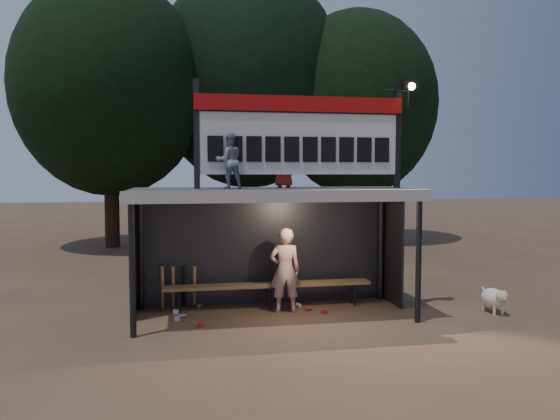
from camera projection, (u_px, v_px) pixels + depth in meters
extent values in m
plane|color=brown|center=(273.00, 315.00, 9.95)|extent=(80.00, 80.00, 0.00)
imported|color=white|center=(285.00, 270.00, 10.15)|extent=(0.60, 0.41, 1.58)
imported|color=gray|center=(229.00, 161.00, 9.48)|extent=(0.53, 0.44, 0.97)
imported|color=#AE1E1A|center=(284.00, 164.00, 10.04)|extent=(0.50, 0.42, 0.88)
cube|color=#3C3C3F|center=(273.00, 192.00, 9.79)|extent=(5.00, 2.00, 0.12)
cube|color=beige|center=(284.00, 196.00, 8.80)|extent=(5.10, 0.06, 0.20)
cylinder|color=black|center=(132.00, 268.00, 8.56)|extent=(0.10, 0.10, 2.20)
cylinder|color=black|center=(419.00, 260.00, 9.42)|extent=(0.10, 0.10, 2.20)
cylinder|color=black|center=(140.00, 252.00, 10.33)|extent=(0.10, 0.10, 2.20)
cylinder|color=black|center=(381.00, 246.00, 11.19)|extent=(0.10, 0.10, 2.20)
cube|color=black|center=(265.00, 248.00, 10.86)|extent=(5.00, 0.04, 2.20)
cube|color=black|center=(133.00, 255.00, 9.92)|extent=(0.04, 1.00, 2.20)
cube|color=black|center=(393.00, 248.00, 10.81)|extent=(0.04, 1.00, 2.20)
cylinder|color=black|center=(265.00, 195.00, 10.78)|extent=(5.00, 0.06, 0.06)
cube|color=black|center=(197.00, 134.00, 9.48)|extent=(0.10, 0.10, 1.90)
cube|color=black|center=(397.00, 137.00, 10.14)|extent=(0.10, 0.10, 1.90)
cube|color=silver|center=(300.00, 135.00, 9.81)|extent=(3.80, 0.08, 1.40)
cube|color=#A80C0C|center=(301.00, 104.00, 9.72)|extent=(3.80, 0.04, 0.28)
cube|color=black|center=(301.00, 112.00, 9.73)|extent=(3.80, 0.02, 0.03)
cube|color=black|center=(215.00, 149.00, 9.51)|extent=(0.27, 0.03, 0.45)
cube|color=black|center=(235.00, 149.00, 9.57)|extent=(0.27, 0.03, 0.45)
cube|color=black|center=(254.00, 149.00, 9.63)|extent=(0.27, 0.03, 0.45)
cube|color=black|center=(273.00, 149.00, 9.69)|extent=(0.27, 0.03, 0.45)
cube|color=black|center=(292.00, 149.00, 9.75)|extent=(0.27, 0.03, 0.45)
cube|color=black|center=(310.00, 149.00, 9.81)|extent=(0.27, 0.03, 0.45)
cube|color=black|center=(328.00, 150.00, 9.87)|extent=(0.27, 0.03, 0.45)
cube|color=black|center=(346.00, 150.00, 9.93)|extent=(0.27, 0.03, 0.45)
cube|color=black|center=(364.00, 150.00, 9.99)|extent=(0.27, 0.03, 0.45)
cube|color=black|center=(382.00, 150.00, 10.05)|extent=(0.27, 0.03, 0.45)
cylinder|color=black|center=(396.00, 90.00, 10.07)|extent=(0.50, 0.04, 0.04)
cylinder|color=black|center=(408.00, 99.00, 10.13)|extent=(0.04, 0.04, 0.30)
cube|color=black|center=(409.00, 85.00, 10.06)|extent=(0.30, 0.22, 0.18)
sphere|color=#FFD88C|center=(411.00, 86.00, 9.98)|extent=(0.14, 0.14, 0.14)
cube|color=olive|center=(268.00, 285.00, 10.46)|extent=(4.00, 0.35, 0.06)
cylinder|color=black|center=(178.00, 302.00, 10.05)|extent=(0.05, 0.05, 0.45)
cylinder|color=black|center=(179.00, 299.00, 10.29)|extent=(0.05, 0.05, 0.45)
cylinder|color=black|center=(269.00, 298.00, 10.36)|extent=(0.05, 0.05, 0.45)
cylinder|color=black|center=(267.00, 295.00, 10.59)|extent=(0.05, 0.05, 0.45)
cylinder|color=black|center=(355.00, 294.00, 10.66)|extent=(0.05, 0.05, 0.45)
cylinder|color=black|center=(351.00, 292.00, 10.90)|extent=(0.05, 0.05, 0.45)
cylinder|color=black|center=(112.00, 193.00, 18.92)|extent=(0.50, 0.50, 3.74)
ellipsoid|color=black|center=(109.00, 87.00, 18.67)|extent=(6.46, 6.46, 7.48)
cylinder|color=black|center=(249.00, 185.00, 21.27)|extent=(0.50, 0.50, 4.18)
ellipsoid|color=black|center=(249.00, 79.00, 20.99)|extent=(7.22, 7.22, 8.36)
cylinder|color=black|center=(355.00, 194.00, 21.03)|extent=(0.50, 0.50, 3.52)
ellipsoid|color=black|center=(356.00, 104.00, 20.79)|extent=(6.08, 6.08, 7.04)
ellipsoid|color=white|center=(493.00, 298.00, 10.15)|extent=(0.36, 0.58, 0.36)
sphere|color=beige|center=(502.00, 297.00, 9.87)|extent=(0.22, 0.22, 0.22)
cone|color=beige|center=(505.00, 299.00, 9.77)|extent=(0.10, 0.10, 0.10)
cone|color=beige|center=(500.00, 292.00, 9.83)|extent=(0.06, 0.06, 0.07)
cone|color=beige|center=(505.00, 291.00, 9.85)|extent=(0.06, 0.06, 0.07)
cylinder|color=silver|center=(494.00, 310.00, 9.97)|extent=(0.05, 0.05, 0.18)
cylinder|color=white|center=(502.00, 310.00, 10.00)|extent=(0.05, 0.05, 0.18)
cylinder|color=beige|center=(484.00, 305.00, 10.33)|extent=(0.05, 0.05, 0.18)
cylinder|color=beige|center=(491.00, 305.00, 10.35)|extent=(0.05, 0.05, 0.18)
cylinder|color=silver|center=(484.00, 291.00, 10.44)|extent=(0.04, 0.16, 0.14)
cylinder|color=#A2724B|center=(162.00, 287.00, 10.37)|extent=(0.07, 0.27, 0.84)
cylinder|color=#9A6F48|center=(173.00, 287.00, 10.40)|extent=(0.07, 0.30, 0.83)
cylinder|color=black|center=(184.00, 286.00, 10.44)|extent=(0.08, 0.33, 0.83)
cylinder|color=#9E724A|center=(194.00, 286.00, 10.48)|extent=(0.07, 0.35, 0.82)
cube|color=#A3261B|center=(201.00, 324.00, 9.22)|extent=(0.12, 0.12, 0.08)
cylinder|color=#AFAFB4|center=(183.00, 316.00, 9.79)|extent=(0.12, 0.07, 0.07)
cube|color=silver|center=(176.00, 312.00, 10.07)|extent=(0.11, 0.08, 0.08)
cylinder|color=#A41C1D|center=(308.00, 309.00, 10.27)|extent=(0.14, 0.11, 0.07)
cube|color=#A8A8AD|center=(177.00, 318.00, 9.59)|extent=(0.10, 0.07, 0.08)
cylinder|color=silver|center=(299.00, 305.00, 10.57)|extent=(0.10, 0.14, 0.07)
cube|color=#A1281B|center=(324.00, 312.00, 10.05)|extent=(0.11, 0.09, 0.08)
cylinder|color=#A7A7AC|center=(200.00, 305.00, 10.54)|extent=(0.10, 0.14, 0.07)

